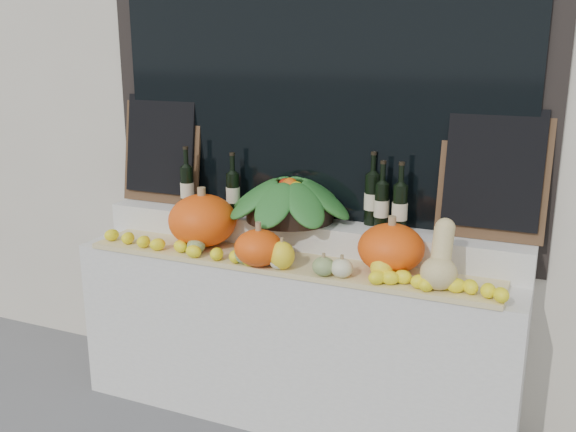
{
  "coord_description": "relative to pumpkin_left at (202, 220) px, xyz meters",
  "views": [
    {
      "loc": [
        1.2,
        -1.34,
        1.95
      ],
      "look_at": [
        0.0,
        1.45,
        1.12
      ],
      "focal_mm": 40.0,
      "sensor_mm": 36.0,
      "label": 1
    }
  ],
  "objects": [
    {
      "name": "pumpkin_center",
      "position": [
        0.4,
        -0.16,
        -0.05
      ],
      "size": [
        0.3,
        0.3,
        0.18
      ],
      "primitive_type": "ellipsoid",
      "rotation": [
        0.0,
        0.0,
        0.38
      ],
      "color": "#FF560D",
      "rests_on": "straw_bedding"
    },
    {
      "name": "produce_bowl",
      "position": [
        0.41,
        0.21,
        0.11
      ],
      "size": [
        0.7,
        0.7,
        0.23
      ],
      "color": "black",
      "rests_on": "rear_tier"
    },
    {
      "name": "pumpkin_left",
      "position": [
        0.0,
        0.0,
        0.0
      ],
      "size": [
        0.44,
        0.44,
        0.27
      ],
      "primitive_type": "ellipsoid",
      "rotation": [
        0.0,
        0.0,
        -0.29
      ],
      "color": "#FF560D",
      "rests_on": "straw_bedding"
    },
    {
      "name": "wine_bottle_near_left",
      "position": [
        0.06,
        0.22,
        0.11
      ],
      "size": [
        0.08,
        0.08,
        0.33
      ],
      "color": "black",
      "rests_on": "rear_tier"
    },
    {
      "name": "wine_bottle_near_right",
      "position": [
        0.9,
        0.23,
        0.12
      ],
      "size": [
        0.08,
        0.08,
        0.35
      ],
      "color": "black",
      "rests_on": "rear_tier"
    },
    {
      "name": "butternut_squash",
      "position": [
        1.26,
        -0.11,
        -0.02
      ],
      "size": [
        0.16,
        0.22,
        0.3
      ],
      "color": "#D5BE7D",
      "rests_on": "straw_bedding"
    },
    {
      "name": "lemon_heap",
      "position": [
        0.49,
        -0.16,
        -0.11
      ],
      "size": [
        2.2,
        0.16,
        0.06
      ],
      "primitive_type": null,
      "color": "#FFF21A",
      "rests_on": "straw_bedding"
    },
    {
      "name": "rear_tier",
      "position": [
        0.49,
        0.22,
        -0.08
      ],
      "size": [
        2.3,
        0.25,
        0.16
      ],
      "primitive_type": "cube",
      "color": "silver",
      "rests_on": "display_sill"
    },
    {
      "name": "chalkboard_right",
      "position": [
        1.41,
        0.28,
        0.32
      ],
      "size": [
        0.5,
        0.13,
        0.62
      ],
      "rotation": [
        -0.16,
        0.0,
        0.0
      ],
      "color": "#4C331E",
      "rests_on": "rear_tier"
    },
    {
      "name": "display_sill",
      "position": [
        0.49,
        0.07,
        -0.6
      ],
      "size": [
        2.3,
        0.55,
        0.88
      ],
      "primitive_type": "cube",
      "color": "silver",
      "rests_on": "ground"
    },
    {
      "name": "pumpkin_right",
      "position": [
        1.01,
        0.0,
        -0.02
      ],
      "size": [
        0.32,
        0.32,
        0.23
      ],
      "primitive_type": "ellipsoid",
      "rotation": [
        0.0,
        0.0,
        0.04
      ],
      "color": "#FF560D",
      "rests_on": "straw_bedding"
    },
    {
      "name": "decorative_gourds",
      "position": [
        0.59,
        -0.16,
        -0.08
      ],
      "size": [
        1.06,
        0.16,
        0.16
      ],
      "color": "#2E621D",
      "rests_on": "straw_bedding"
    },
    {
      "name": "straw_bedding",
      "position": [
        0.49,
        -0.05,
        -0.15
      ],
      "size": [
        2.1,
        0.32,
        0.02
      ],
      "primitive_type": "cube",
      "color": "tan",
      "rests_on": "display_sill"
    },
    {
      "name": "chalkboard_left",
      "position": [
        -0.43,
        0.28,
        0.32
      ],
      "size": [
        0.5,
        0.13,
        0.62
      ],
      "rotation": [
        -0.16,
        0.0,
        0.0
      ],
      "color": "#4C331E",
      "rests_on": "rear_tier"
    },
    {
      "name": "wine_bottle_far_left",
      "position": [
        -0.2,
        0.18,
        0.12
      ],
      "size": [
        0.08,
        0.08,
        0.35
      ],
      "color": "black",
      "rests_on": "rear_tier"
    },
    {
      "name": "wine_bottle_far_right",
      "position": [
        1.0,
        0.19,
        0.12
      ],
      "size": [
        0.08,
        0.08,
        0.35
      ],
      "color": "black",
      "rests_on": "rear_tier"
    },
    {
      "name": "wine_bottle_tall",
      "position": [
        0.83,
        0.29,
        0.13
      ],
      "size": [
        0.08,
        0.08,
        0.38
      ],
      "color": "black",
      "rests_on": "rear_tier"
    }
  ]
}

